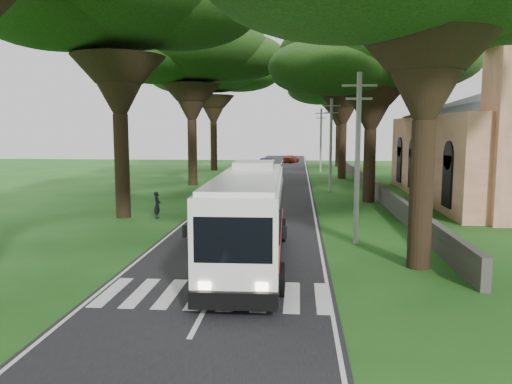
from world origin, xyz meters
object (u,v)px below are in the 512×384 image
Objects in this scene: pedestrian at (157,205)px; distant_car_b at (266,164)px; pole_far at (321,139)px; pole_near at (358,156)px; distant_car_c at (291,159)px; church at (501,136)px; coach_bus at (249,215)px; pole_mid at (331,144)px; distant_car_a at (249,171)px.

distant_car_b is at bearing -4.65° from pedestrian.
pole_far is at bearing -20.89° from distant_car_b.
distant_car_c is at bearing 93.98° from pole_near.
pedestrian is at bearing -157.51° from church.
pole_near is 6.41m from coach_bus.
pole_mid is at bearing -36.78° from pedestrian.
pole_far reaches higher than coach_bus.
distant_car_a is 2.58× the size of pedestrian.
pole_near is (-12.36, -15.55, -0.73)m from church.
pole_near is 44.14m from distant_car_b.
coach_bus is at bearing -101.20° from pole_mid.
pole_far is at bearing 116.82° from church.
pole_near is 13.11m from pedestrian.
church is 14.61× the size of pedestrian.
coach_bus is at bearing -141.47° from pole_near.
pole_far reaches higher than distant_car_b.
pedestrian is (-6.59, 9.50, -1.13)m from coach_bus.
coach_bus reaches higher than pedestrian.
pole_near and pole_far have the same top height.
pole_near is at bearing -90.00° from pole_far.
pole_mid is 24.72m from distant_car_b.
pole_far is 11.77m from distant_car_a.
pole_far is at bearing 82.51° from coach_bus.
church is at bearing 127.08° from distant_car_a.
church reaches higher than pole_mid.
pole_near is 1.00× the size of pole_far.
coach_bus is 2.92× the size of distant_car_a.
pole_mid is 1.78× the size of distant_car_b.
church reaches higher than distant_car_b.
pole_far reaches higher than pedestrian.
distant_car_c is (-4.03, 17.94, -3.56)m from pole_far.
pole_mid is 20.00m from pole_far.
coach_bus reaches higher than distant_car_b.
pole_far is (-12.36, 24.45, -0.73)m from church.
distant_car_b is 2.74× the size of pedestrian.
church is 19.88m from pole_near.
pole_near is 1.89× the size of distant_car_a.
pole_near is at bearing -90.00° from pole_mid.
pedestrian is (-7.26, -52.19, 0.20)m from distant_car_c.
pole_far is 44.05m from coach_bus.
distant_car_b is (-7.15, 3.42, -3.41)m from pole_far.
church is at bearing -19.81° from pole_mid.
pedestrian is (-4.13, -37.67, 0.05)m from distant_car_b.
coach_bus is 11.61m from pedestrian.
distant_car_b is at bearing 97.29° from distant_car_c.
pole_near is at bearing -115.39° from pedestrian.
pole_far is at bearing 122.09° from distant_car_c.
coach_bus is 36.42m from distant_car_a.
distant_car_c is at bearing -113.37° from distant_car_a.
church reaches higher than pole_far.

